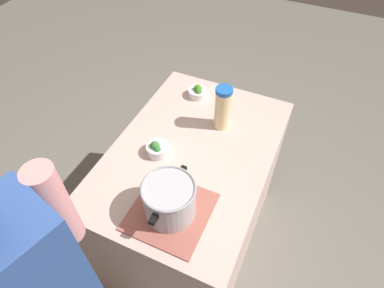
{
  "coord_description": "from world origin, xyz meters",
  "views": [
    {
      "loc": [
        0.97,
        0.44,
        2.12
      ],
      "look_at": [
        0.0,
        0.0,
        0.95
      ],
      "focal_mm": 30.45,
      "sensor_mm": 36.0,
      "label": 1
    }
  ],
  "objects_px": {
    "lemonade_pitcher": "(223,108)",
    "broccoli_bowl_front": "(157,149)",
    "cooking_pot": "(169,199)",
    "broccoli_bowl_center": "(198,92)"
  },
  "relations": [
    {
      "from": "lemonade_pitcher",
      "to": "broccoli_bowl_center",
      "type": "distance_m",
      "value": 0.29
    },
    {
      "from": "lemonade_pitcher",
      "to": "broccoli_bowl_front",
      "type": "xyz_separation_m",
      "value": [
        0.32,
        -0.22,
        -0.09
      ]
    },
    {
      "from": "lemonade_pitcher",
      "to": "broccoli_bowl_center",
      "type": "height_order",
      "value": "lemonade_pitcher"
    },
    {
      "from": "lemonade_pitcher",
      "to": "broccoli_bowl_front",
      "type": "height_order",
      "value": "lemonade_pitcher"
    },
    {
      "from": "broccoli_bowl_front",
      "to": "broccoli_bowl_center",
      "type": "relative_size",
      "value": 1.03
    },
    {
      "from": "broccoli_bowl_front",
      "to": "broccoli_bowl_center",
      "type": "height_order",
      "value": "broccoli_bowl_front"
    },
    {
      "from": "lemonade_pitcher",
      "to": "broccoli_bowl_front",
      "type": "bearing_deg",
      "value": -34.4
    },
    {
      "from": "cooking_pot",
      "to": "broccoli_bowl_front",
      "type": "relative_size",
      "value": 2.62
    },
    {
      "from": "cooking_pot",
      "to": "lemonade_pitcher",
      "type": "height_order",
      "value": "lemonade_pitcher"
    },
    {
      "from": "lemonade_pitcher",
      "to": "broccoli_bowl_front",
      "type": "distance_m",
      "value": 0.39
    }
  ]
}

